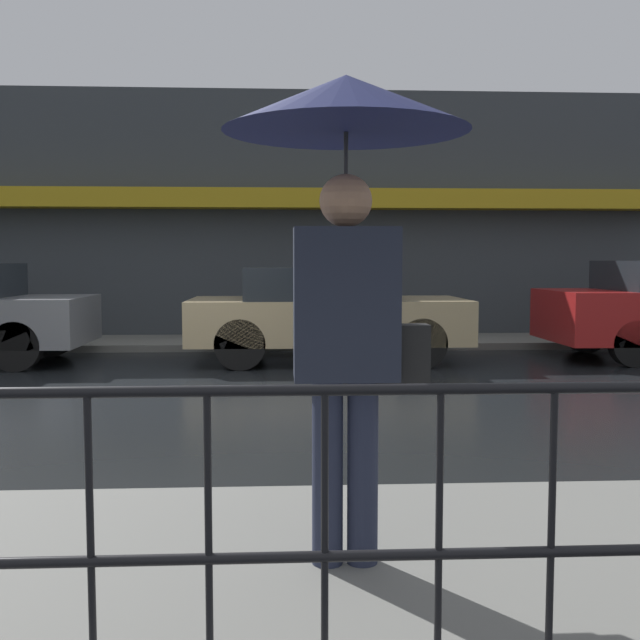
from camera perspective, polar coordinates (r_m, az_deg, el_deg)
name	(u,v)px	position (r m, az deg, el deg)	size (l,w,h in m)	color
ground_plane	(162,394)	(8.54, -11.94, -5.55)	(80.00, 80.00, 0.00)	black
sidewalk_far	(205,343)	(13.18, -8.78, -1.71)	(28.00, 1.75, 0.12)	slate
lane_marking	(162,394)	(8.54, -11.94, -5.52)	(25.20, 0.12, 0.01)	gold
building_storefront	(209,215)	(14.12, -8.48, 7.92)	(28.00, 0.85, 4.61)	#383D42
pedestrian	(347,182)	(3.31, 2.07, 10.48)	(1.08, 1.08, 2.17)	#23283D
car_tan	(325,312)	(10.99, 0.38, 0.59)	(4.01, 1.83, 1.38)	tan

